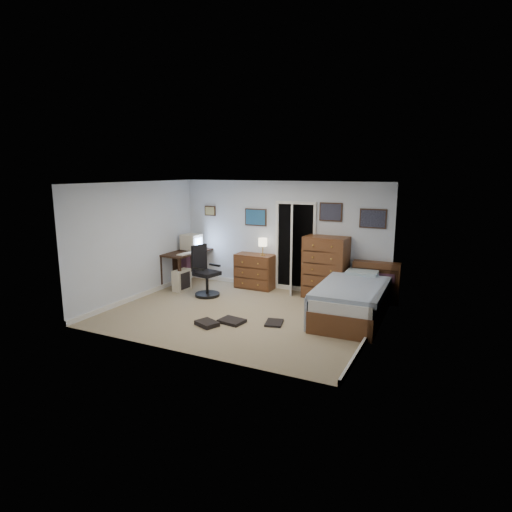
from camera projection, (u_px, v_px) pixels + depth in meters
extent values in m
cube|color=tan|center=(241.00, 314.00, 8.31)|extent=(5.00, 4.00, 0.02)
cube|color=black|center=(187.00, 252.00, 10.32)|extent=(0.73, 1.44, 0.04)
cube|color=black|center=(161.00, 273.00, 9.97)|extent=(0.06, 0.06, 0.77)
cube|color=black|center=(180.00, 275.00, 9.70)|extent=(0.06, 0.06, 0.77)
cube|color=black|center=(195.00, 262.00, 11.10)|extent=(0.06, 0.06, 0.77)
cube|color=black|center=(213.00, 264.00, 10.83)|extent=(0.06, 0.06, 0.77)
cube|color=black|center=(178.00, 265.00, 10.54)|extent=(0.11, 1.30, 0.54)
cube|color=beige|center=(191.00, 242.00, 10.40)|extent=(0.43, 0.41, 0.37)
cube|color=#8CB2F2|center=(198.00, 243.00, 10.30)|extent=(0.03, 0.30, 0.24)
cube|color=beige|center=(192.00, 250.00, 10.44)|extent=(0.29, 0.29, 0.02)
cube|color=beige|center=(185.00, 254.00, 9.93)|extent=(0.19, 0.44, 0.03)
cube|color=beige|center=(182.00, 280.00, 9.86)|extent=(0.24, 0.47, 0.49)
cube|color=black|center=(186.00, 281.00, 9.80)|extent=(0.02, 0.33, 0.38)
cylinder|color=black|center=(207.00, 295.00, 9.45)|extent=(0.65, 0.65, 0.06)
cylinder|color=black|center=(207.00, 285.00, 9.41)|extent=(0.08, 0.08, 0.42)
cube|color=black|center=(207.00, 273.00, 9.36)|extent=(0.55, 0.55, 0.08)
cube|color=black|center=(199.00, 258.00, 9.44)|extent=(0.16, 0.42, 0.57)
cube|color=black|center=(198.00, 269.00, 9.14)|extent=(0.32, 0.12, 0.04)
cube|color=black|center=(215.00, 265.00, 9.52)|extent=(0.32, 0.12, 0.04)
cube|color=maroon|center=(186.00, 266.00, 10.52)|extent=(0.16, 0.16, 0.82)
cube|color=brown|center=(255.00, 271.00, 10.04)|extent=(0.92, 0.47, 0.81)
cylinder|color=gold|center=(263.00, 255.00, 9.87)|extent=(0.12, 0.12, 0.02)
cylinder|color=gold|center=(263.00, 249.00, 9.84)|extent=(0.02, 0.02, 0.24)
cylinder|color=beige|center=(263.00, 242.00, 9.81)|extent=(0.20, 0.20, 0.18)
cube|color=black|center=(300.00, 246.00, 9.99)|extent=(0.90, 0.60, 2.00)
cube|color=white|center=(277.00, 246.00, 9.89)|extent=(0.06, 0.05, 2.00)
cube|color=white|center=(314.00, 250.00, 9.50)|extent=(0.06, 0.05, 2.00)
cube|color=white|center=(296.00, 203.00, 9.49)|extent=(0.96, 0.05, 0.06)
cube|color=white|center=(292.00, 249.00, 9.62)|extent=(0.31, 0.77, 2.00)
sphere|color=gold|center=(302.00, 251.00, 9.35)|extent=(0.06, 0.06, 0.06)
cube|color=brown|center=(326.00, 267.00, 9.23)|extent=(0.95, 0.59, 1.35)
cube|color=brown|center=(376.00, 282.00, 8.93)|extent=(0.97, 0.29, 0.87)
cube|color=black|center=(376.00, 275.00, 8.83)|extent=(0.89, 0.15, 0.29)
cube|color=maroon|center=(376.00, 277.00, 8.84)|extent=(0.77, 0.16, 0.21)
cube|color=brown|center=(352.00, 308.00, 8.01)|extent=(1.18, 2.25, 0.39)
cube|color=white|center=(353.00, 293.00, 7.95)|extent=(1.13, 2.21, 0.20)
cube|color=slate|center=(352.00, 288.00, 7.83)|extent=(1.23, 1.92, 0.11)
cube|color=slate|center=(320.00, 300.00, 8.13)|extent=(0.10, 1.89, 0.60)
cube|color=#6B99AC|center=(362.00, 275.00, 8.67)|extent=(0.62, 0.44, 0.14)
cube|color=#331E11|center=(210.00, 211.00, 10.52)|extent=(0.30, 0.03, 0.24)
cube|color=#A09D57|center=(210.00, 211.00, 10.51)|extent=(0.25, 0.01, 0.19)
cube|color=#331E11|center=(256.00, 217.00, 10.01)|extent=(0.55, 0.03, 0.40)
cube|color=navy|center=(255.00, 217.00, 9.99)|extent=(0.50, 0.01, 0.35)
cube|color=#331E11|center=(331.00, 212.00, 9.19)|extent=(0.50, 0.03, 0.40)
cube|color=black|center=(331.00, 212.00, 9.18)|extent=(0.45, 0.01, 0.35)
cube|color=#331E11|center=(373.00, 219.00, 8.83)|extent=(0.55, 0.03, 0.40)
cube|color=black|center=(373.00, 219.00, 8.81)|extent=(0.50, 0.01, 0.35)
cube|color=black|center=(274.00, 323.00, 7.74)|extent=(0.38, 0.45, 0.04)
cube|color=black|center=(232.00, 321.00, 7.80)|extent=(0.48, 0.40, 0.06)
cube|color=black|center=(207.00, 323.00, 7.65)|extent=(0.47, 0.42, 0.08)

